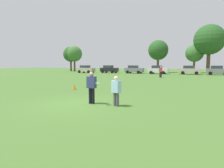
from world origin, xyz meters
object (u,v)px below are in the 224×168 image
object	(u,v)px
frisbee	(98,83)
parked_car_center	(134,69)
parked_car_mid_right	(158,70)
parked_car_mid_left	(109,69)
parked_car_near_right	(190,70)
player_defender	(116,89)
bystander_sideline_watcher	(161,71)
player_thrower	(92,86)
parked_car_far_right	(218,70)
traffic_cone	(74,87)
parked_car_near_left	(86,69)

from	to	relation	value
frisbee	parked_car_center	size ratio (longest dim) A/B	0.06
parked_car_mid_right	parked_car_mid_left	bearing A→B (deg)	178.02
frisbee	parked_car_near_right	xyz separation A→B (m)	(4.20, 34.13, -0.22)
player_defender	frisbee	world-z (taller)	player_defender
parked_car_mid_right	bystander_sideline_watcher	distance (m)	11.53
player_thrower	bystander_sideline_watcher	world-z (taller)	bystander_sideline_watcher
parked_car_far_right	bystander_sideline_watcher	distance (m)	14.79
parked_car_mid_left	parked_car_mid_right	bearing A→B (deg)	-1.98
parked_car_center	bystander_sideline_watcher	bearing A→B (deg)	-57.07
parked_car_mid_left	bystander_sideline_watcher	world-z (taller)	parked_car_mid_left
player_thrower	bystander_sideline_watcher	xyz separation A→B (m)	(0.49, 22.06, 0.03)
player_thrower	player_defender	world-z (taller)	player_thrower
player_thrower	traffic_cone	bearing A→B (deg)	131.83
parked_car_near_right	bystander_sideline_watcher	size ratio (longest dim) A/B	2.47
parked_car_center	bystander_sideline_watcher	world-z (taller)	parked_car_center
player_thrower	parked_car_far_right	xyz separation A→B (m)	(9.76, 33.59, -0.03)
parked_car_mid_left	parked_car_center	xyz separation A→B (m)	(6.20, 0.09, 0.00)
parked_car_mid_right	player_thrower	bearing A→B (deg)	-87.09
player_defender	parked_car_near_left	bearing A→B (deg)	122.18
parked_car_near_right	bystander_sideline_watcher	world-z (taller)	parked_car_near_right
parked_car_near_right	parked_car_mid_right	bearing A→B (deg)	-175.16
parked_car_mid_left	parked_car_center	bearing A→B (deg)	0.86
parked_car_near_left	parked_car_center	bearing A→B (deg)	10.69
parked_car_mid_right	parked_car_near_right	size ratio (longest dim) A/B	1.00
frisbee	parked_car_mid_left	size ratio (longest dim) A/B	0.06
parked_car_near_left	parked_car_mid_left	xyz separation A→B (m)	(5.22, 2.06, 0.00)
frisbee	bystander_sideline_watcher	world-z (taller)	bystander_sideline_watcher
parked_car_near_right	player_defender	bearing A→B (deg)	-95.50
parked_car_near_left	parked_car_near_right	size ratio (longest dim) A/B	1.00
parked_car_near_left	parked_car_center	distance (m)	11.62
traffic_cone	parked_car_near_right	world-z (taller)	parked_car_near_right
parked_car_mid_right	parked_car_far_right	bearing A→B (deg)	1.03
traffic_cone	parked_car_mid_left	size ratio (longest dim) A/B	0.11
frisbee	parked_car_far_right	world-z (taller)	parked_car_far_right
parked_car_mid_left	traffic_cone	bearing A→B (deg)	-72.42
player_thrower	parked_car_mid_right	world-z (taller)	parked_car_mid_right
parked_car_mid_right	parked_car_near_right	world-z (taller)	same
parked_car_near_right	traffic_cone	bearing A→B (deg)	-106.69
player_thrower	parked_car_mid_left	size ratio (longest dim) A/B	0.39
parked_car_mid_left	player_thrower	bearing A→B (deg)	-68.42
parked_car_far_right	player_thrower	bearing A→B (deg)	-106.20
player_defender	parked_car_far_right	distance (m)	34.67
parked_car_mid_left	parked_car_far_right	bearing A→B (deg)	-0.49
parked_car_mid_left	parked_car_mid_right	size ratio (longest dim) A/B	1.00
frisbee	parked_car_near_left	world-z (taller)	parked_car_near_left
parked_car_mid_left	parked_car_center	distance (m)	6.20
traffic_cone	parked_car_center	size ratio (longest dim) A/B	0.11
player_defender	parked_car_near_right	xyz separation A→B (m)	(3.27, 33.98, 0.08)
parked_car_near_left	bystander_sideline_watcher	distance (m)	21.38
traffic_cone	parked_car_center	distance (m)	29.46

